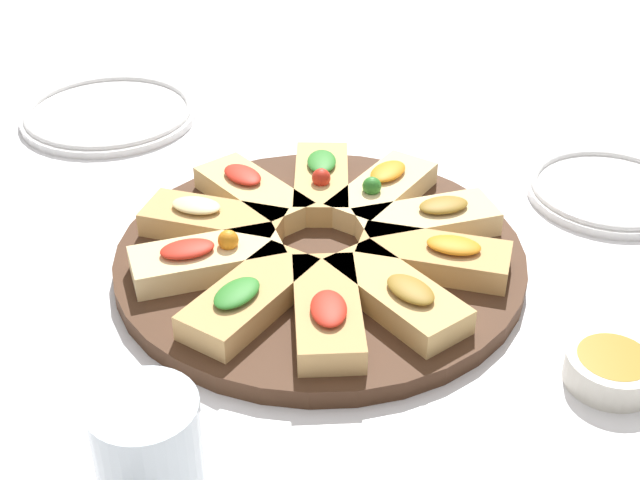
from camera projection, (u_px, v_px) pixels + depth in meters
ground_plane at (320, 266)px, 0.95m from camera, size 3.00×3.00×0.00m
serving_board at (320, 258)px, 0.94m from camera, size 0.43×0.43×0.02m
focaccia_slice_0 at (397, 295)px, 0.85m from camera, size 0.16×0.10×0.04m
focaccia_slice_1 at (435, 256)px, 0.90m from camera, size 0.16×0.11×0.04m
focaccia_slice_2 at (427, 221)px, 0.96m from camera, size 0.14×0.16×0.04m
focaccia_slice_3 at (379, 190)px, 1.01m from camera, size 0.07×0.15×0.04m
focaccia_slice_4 at (321, 181)px, 1.03m from camera, size 0.14×0.16×0.04m
focaccia_slice_5 at (252, 193)px, 1.01m from camera, size 0.16×0.10×0.04m
focaccia_slice_6 at (213, 221)px, 0.96m from camera, size 0.16×0.11×0.04m
focaccia_slice_7 at (207, 259)px, 0.90m from camera, size 0.14×0.16×0.04m
focaccia_slice_8 at (249, 298)px, 0.85m from camera, size 0.07×0.15×0.04m
focaccia_slice_9 at (327, 311)px, 0.83m from camera, size 0.14×0.16×0.04m
plate_left at (109, 113)px, 1.24m from camera, size 0.24×0.24×0.02m
plate_right at (609, 191)px, 1.06m from camera, size 0.19×0.19×0.02m
water_glass at (149, 453)px, 0.66m from camera, size 0.08×0.08×0.10m
dipping_bowl at (612, 368)px, 0.79m from camera, size 0.08×0.08×0.03m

